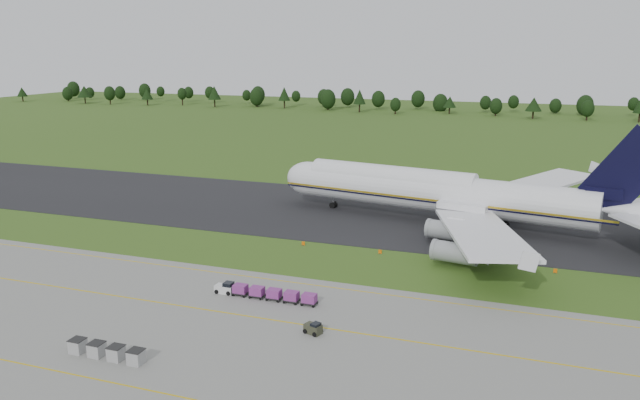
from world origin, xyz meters
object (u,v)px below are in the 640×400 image
at_px(baggage_train, 264,293).
at_px(utility_cart, 313,329).
at_px(aircraft, 446,193).
at_px(edge_markers, 421,256).
at_px(uld_row, 106,351).

distance_m(baggage_train, utility_cart, 11.86).
height_order(aircraft, baggage_train, aircraft).
bearing_deg(baggage_train, edge_markers, 54.62).
height_order(baggage_train, uld_row, uld_row).
distance_m(utility_cart, uld_row, 21.84).
relative_size(utility_cart, uld_row, 0.25).
bearing_deg(edge_markers, uld_row, -120.27).
bearing_deg(uld_row, baggage_train, 66.27).
bearing_deg(utility_cart, edge_markers, 77.53).
distance_m(baggage_train, uld_row, 21.48).
distance_m(aircraft, uld_row, 67.80).
bearing_deg(edge_markers, baggage_train, -125.38).
height_order(aircraft, utility_cart, aircraft).
relative_size(aircraft, baggage_train, 5.08).
height_order(aircraft, uld_row, aircraft).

